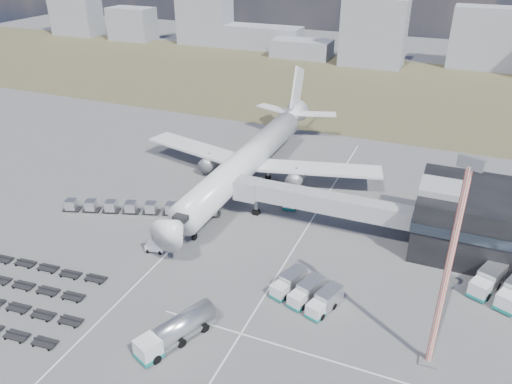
% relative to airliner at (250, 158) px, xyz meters
% --- Properties ---
extents(ground, '(420.00, 420.00, 0.00)m').
position_rel_airliner_xyz_m(ground, '(0.00, -32.38, -5.29)').
color(ground, '#565659').
rests_on(ground, ground).
extents(grass_strip, '(420.00, 90.00, 0.01)m').
position_rel_airliner_xyz_m(grass_strip, '(0.00, 77.62, -5.29)').
color(grass_strip, '#46452A').
rests_on(grass_strip, ground).
extents(lane_markings, '(47.12, 110.00, 0.01)m').
position_rel_airliner_xyz_m(lane_markings, '(9.77, -29.38, -5.29)').
color(lane_markings, silver).
rests_on(lane_markings, ground).
extents(jet_bridge, '(30.30, 3.80, 7.05)m').
position_rel_airliner_xyz_m(jet_bridge, '(15.90, -11.95, -0.24)').
color(jet_bridge, '#939399').
rests_on(jet_bridge, ground).
extents(airliner, '(51.59, 64.53, 17.62)m').
position_rel_airliner_xyz_m(airliner, '(0.00, 0.00, 0.00)').
color(airliner, silver).
rests_on(airliner, ground).
extents(skyline, '(300.55, 25.34, 25.82)m').
position_rel_airliner_xyz_m(skyline, '(-4.90, 118.86, 4.87)').
color(skyline, '#8F919C').
rests_on(skyline, ground).
extents(fuel_tanker, '(6.57, 10.98, 3.47)m').
position_rel_airliner_xyz_m(fuel_tanker, '(9.20, -44.55, -3.56)').
color(fuel_tanker, silver).
rests_on(fuel_tanker, ground).
extents(pushback_tug, '(3.19, 2.17, 1.36)m').
position_rel_airliner_xyz_m(pushback_tug, '(-4.00, -28.75, -4.61)').
color(pushback_tug, silver).
rests_on(pushback_tug, ground).
extents(catering_truck, '(3.18, 5.97, 2.61)m').
position_rel_airliner_xyz_m(catering_truck, '(10.84, -5.88, -3.96)').
color(catering_truck, silver).
rests_on(catering_truck, ground).
extents(service_trucks_near, '(9.69, 8.44, 2.48)m').
position_rel_airliner_xyz_m(service_trucks_near, '(21.58, -30.87, -3.94)').
color(service_trucks_near, silver).
rests_on(service_trucks_near, ground).
extents(uld_row, '(27.81, 10.77, 1.94)m').
position_rel_airliner_xyz_m(uld_row, '(-13.06, -19.40, -4.13)').
color(uld_row, black).
rests_on(uld_row, ground).
extents(floodlight_mast, '(2.49, 2.03, 26.23)m').
position_rel_airliner_xyz_m(floodlight_mast, '(38.24, -36.03, 7.86)').
color(floodlight_mast, red).
rests_on(floodlight_mast, ground).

